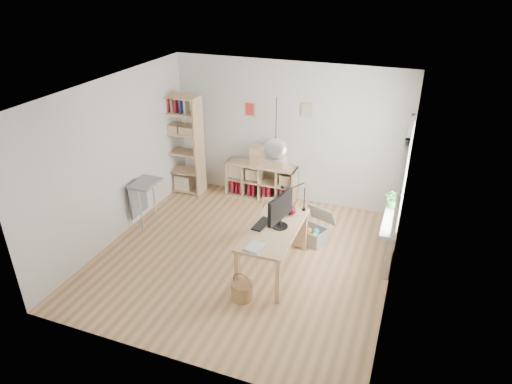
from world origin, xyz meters
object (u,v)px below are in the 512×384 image
(storage_chest, at_px, (312,231))
(drawer_chest, at_px, (269,157))
(tall_bookshelf, at_px, (181,141))
(cube_shelf, at_px, (261,183))
(chair, at_px, (274,220))
(desk, at_px, (274,233))
(monitor, at_px, (280,209))

(storage_chest, relative_size, drawer_chest, 1.08)
(drawer_chest, bearing_deg, tall_bookshelf, -172.30)
(cube_shelf, relative_size, drawer_chest, 2.09)
(tall_bookshelf, relative_size, storage_chest, 2.76)
(cube_shelf, bearing_deg, tall_bookshelf, -169.81)
(storage_chest, bearing_deg, chair, -126.81)
(cube_shelf, height_order, drawer_chest, drawer_chest)
(desk, height_order, cube_shelf, desk)
(storage_chest, xyz_separation_m, monitor, (-0.28, -0.97, 0.87))
(storage_chest, bearing_deg, desk, -87.49)
(cube_shelf, xyz_separation_m, tall_bookshelf, (-1.56, -0.28, 0.79))
(chair, xyz_separation_m, storage_chest, (0.58, 0.36, -0.28))
(cube_shelf, distance_m, chair, 1.75)
(chair, bearing_deg, monitor, -76.99)
(tall_bookshelf, bearing_deg, cube_shelf, 10.19)
(chair, distance_m, monitor, 0.89)
(cube_shelf, height_order, monitor, monitor)
(storage_chest, height_order, monitor, monitor)
(drawer_chest, bearing_deg, desk, -69.03)
(cube_shelf, distance_m, tall_bookshelf, 1.77)
(tall_bookshelf, distance_m, storage_chest, 3.21)
(desk, bearing_deg, storage_chest, 71.36)
(chair, height_order, drawer_chest, drawer_chest)
(cube_shelf, distance_m, drawer_chest, 0.64)
(tall_bookshelf, bearing_deg, storage_chest, -17.27)
(desk, height_order, tall_bookshelf, tall_bookshelf)
(cube_shelf, xyz_separation_m, monitor, (1.09, -2.17, 0.74))
(desk, bearing_deg, tall_bookshelf, 142.99)
(drawer_chest, bearing_deg, storage_chest, -44.09)
(monitor, xyz_separation_m, drawer_chest, (-0.92, 2.12, -0.13))
(chair, bearing_deg, drawer_chest, 99.45)
(cube_shelf, bearing_deg, chair, -62.89)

